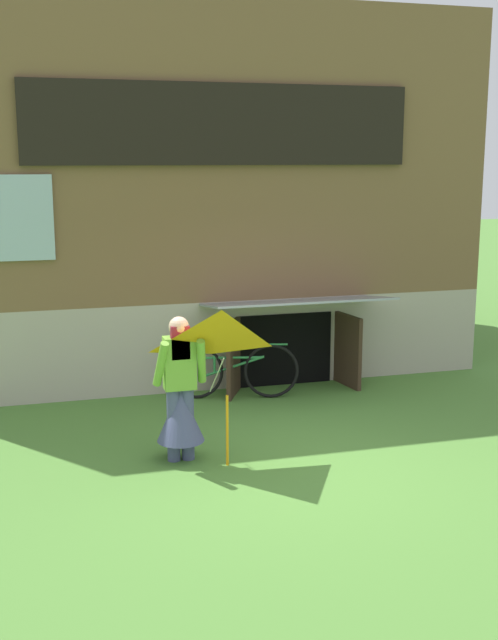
% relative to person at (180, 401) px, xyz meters
% --- Properties ---
extents(ground_plane, '(60.00, 60.00, 0.00)m').
position_rel_person_xyz_m(ground_plane, '(1.11, -0.46, -0.68)').
color(ground_plane, '#4C7F33').
extents(log_house, '(8.08, 6.63, 5.38)m').
position_rel_person_xyz_m(log_house, '(1.12, 5.30, 2.01)').
color(log_house, '#ADA393').
rests_on(log_house, ground_plane).
extents(person, '(0.61, 0.52, 1.61)m').
position_rel_person_xyz_m(person, '(0.00, 0.00, 0.00)').
color(person, '#474C75').
rests_on(person, ground_plane).
extents(kite, '(1.02, 1.05, 1.65)m').
position_rel_person_xyz_m(kite, '(0.33, -0.58, 0.65)').
color(kite, orange).
rests_on(kite, ground_plane).
extents(bicycle_green, '(1.76, 0.46, 0.82)m').
position_rel_person_xyz_m(bicycle_green, '(1.14, 2.06, -0.28)').
color(bicycle_green, black).
rests_on(bicycle_green, ground_plane).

